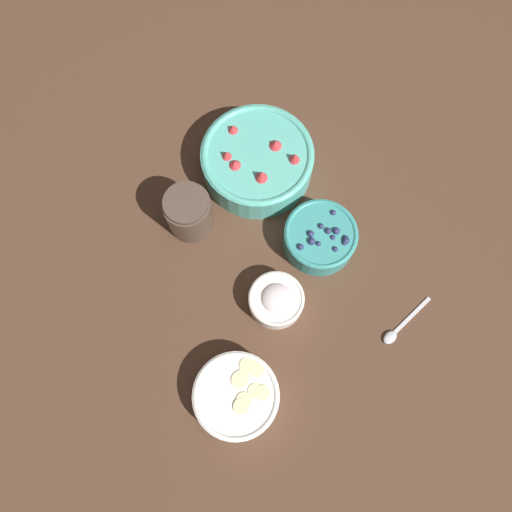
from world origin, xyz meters
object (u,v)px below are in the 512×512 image
object	(u,v)px
jar_chocolate	(189,213)
bowl_bananas	(236,396)
bowl_strawberries	(257,160)
bowl_blueberries	(320,237)
bowl_cream	(276,300)

from	to	relation	value
jar_chocolate	bowl_bananas	bearing A→B (deg)	-21.57
bowl_strawberries	bowl_bananas	world-z (taller)	bowl_strawberries
bowl_strawberries	jar_chocolate	world-z (taller)	jar_chocolate
bowl_blueberries	bowl_bananas	distance (m)	0.36
bowl_strawberries	bowl_bananas	distance (m)	0.50
bowl_bananas	bowl_cream	xyz separation A→B (m)	(-0.10, 0.18, -0.00)
jar_chocolate	bowl_strawberries	bearing A→B (deg)	94.36
bowl_blueberries	bowl_cream	size ratio (longest dim) A/B	1.35
bowl_strawberries	bowl_blueberries	world-z (taller)	bowl_strawberries
bowl_bananas	bowl_strawberries	bearing A→B (deg)	138.15
bowl_strawberries	bowl_cream	xyz separation A→B (m)	(0.27, -0.16, -0.02)
bowl_cream	jar_chocolate	size ratio (longest dim) A/B	1.03
bowl_bananas	jar_chocolate	size ratio (longest dim) A/B	1.51
bowl_bananas	jar_chocolate	bearing A→B (deg)	158.43
bowl_strawberries	bowl_cream	distance (m)	0.31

